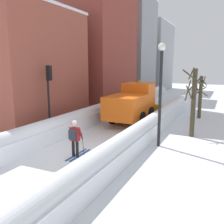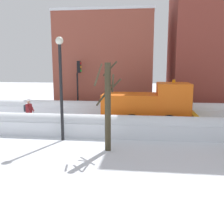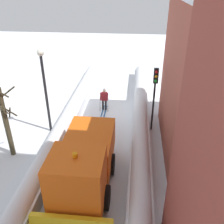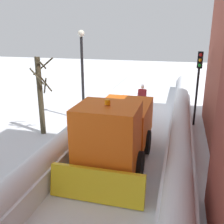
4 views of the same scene
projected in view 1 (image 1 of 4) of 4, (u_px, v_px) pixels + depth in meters
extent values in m
plane|color=white|center=(138.00, 117.00, 20.82)|extent=(80.00, 80.00, 0.00)
cube|color=white|center=(112.00, 110.00, 21.75)|extent=(1.10, 36.00, 0.88)
cylinder|color=white|center=(112.00, 105.00, 21.67)|extent=(0.90, 34.20, 0.90)
cube|color=white|center=(167.00, 115.00, 19.74)|extent=(1.10, 36.00, 0.79)
cylinder|color=white|center=(168.00, 110.00, 19.67)|extent=(0.90, 34.20, 0.90)
cube|color=brown|center=(20.00, 69.00, 17.98)|extent=(6.71, 7.96, 8.11)
cube|color=white|center=(16.00, 8.00, 17.20)|extent=(6.81, 8.06, 0.20)
cube|color=brown|center=(89.00, 32.00, 26.17)|extent=(7.67, 8.73, 15.47)
cube|color=gray|center=(123.00, 49.00, 34.66)|extent=(7.77, 7.01, 13.02)
cube|color=#9EA0A5|center=(143.00, 58.00, 43.12)|extent=(8.39, 9.93, 11.10)
cube|color=white|center=(144.00, 24.00, 42.06)|extent=(8.49, 10.03, 0.20)
cube|color=orange|center=(126.00, 107.00, 17.59)|extent=(2.30, 3.40, 1.60)
cube|color=orange|center=(139.00, 97.00, 19.93)|extent=(2.20, 2.00, 2.30)
cube|color=black|center=(142.00, 90.00, 20.69)|extent=(1.85, 0.06, 1.01)
cube|color=yellow|center=(143.00, 109.00, 21.35)|extent=(3.20, 0.46, 1.13)
cylinder|color=orange|center=(139.00, 81.00, 19.69)|extent=(0.20, 0.20, 0.18)
cylinder|color=black|center=(124.00, 112.00, 20.37)|extent=(0.25, 1.10, 1.10)
cylinder|color=black|center=(151.00, 114.00, 19.41)|extent=(0.25, 1.10, 1.10)
cylinder|color=black|center=(112.00, 116.00, 18.41)|extent=(0.25, 1.10, 1.10)
cylinder|color=black|center=(142.00, 119.00, 17.45)|extent=(0.25, 1.10, 1.10)
cylinder|color=black|center=(73.00, 148.00, 11.80)|extent=(0.14, 0.14, 0.82)
cylinder|color=black|center=(77.00, 149.00, 11.71)|extent=(0.14, 0.14, 0.82)
cube|color=maroon|center=(75.00, 134.00, 11.62)|extent=(0.42, 0.26, 0.62)
cube|color=#262D38|center=(72.00, 135.00, 11.43)|extent=(0.32, 0.16, 0.44)
sphere|color=tan|center=(75.00, 124.00, 11.53)|extent=(0.24, 0.24, 0.24)
sphere|color=silver|center=(74.00, 122.00, 11.51)|extent=(0.22, 0.22, 0.22)
cylinder|color=maroon|center=(71.00, 132.00, 11.81)|extent=(0.09, 0.33, 0.56)
cylinder|color=maroon|center=(81.00, 134.00, 11.59)|extent=(0.09, 0.33, 0.56)
cube|color=#194C8C|center=(76.00, 155.00, 12.09)|extent=(0.09, 1.80, 0.03)
cube|color=#194C8C|center=(80.00, 155.00, 12.00)|extent=(0.09, 1.80, 0.03)
cylinder|color=#262628|center=(72.00, 143.00, 12.04)|extent=(0.02, 0.19, 1.19)
cylinder|color=#262628|center=(83.00, 144.00, 11.79)|extent=(0.02, 0.19, 1.19)
cylinder|color=black|center=(49.00, 109.00, 15.16)|extent=(0.12, 0.12, 3.39)
cube|color=black|center=(49.00, 73.00, 14.88)|extent=(0.28, 0.24, 0.90)
sphere|color=red|center=(50.00, 68.00, 14.94)|extent=(0.18, 0.18, 0.18)
sphere|color=gold|center=(50.00, 73.00, 14.99)|extent=(0.18, 0.18, 0.18)
sphere|color=green|center=(51.00, 78.00, 15.05)|extent=(0.18, 0.18, 0.18)
cylinder|color=black|center=(160.00, 100.00, 12.97)|extent=(0.16, 0.16, 5.03)
sphere|color=silver|center=(162.00, 47.00, 12.46)|extent=(0.40, 0.40, 0.40)
cylinder|color=#3E3725|center=(193.00, 103.00, 14.84)|extent=(0.28, 0.28, 4.12)
cylinder|color=#3E3725|center=(190.00, 94.00, 14.65)|extent=(0.60, 0.70, 1.00)
cylinder|color=#3E3725|center=(194.00, 84.00, 14.85)|extent=(0.72, 0.19, 0.87)
cylinder|color=#3E3725|center=(188.00, 90.00, 14.89)|extent=(0.18, 1.11, 1.14)
cylinder|color=#3E3725|center=(192.00, 73.00, 14.67)|extent=(0.27, 0.70, 0.72)
cylinder|color=#3E3725|center=(193.00, 78.00, 14.18)|extent=(1.30, 0.20, 1.00)
cylinder|color=#453B29|center=(200.00, 97.00, 20.16)|extent=(0.28, 0.28, 3.44)
cylinder|color=#453B29|center=(204.00, 81.00, 19.90)|extent=(0.29, 0.62, 0.77)
cylinder|color=#453B29|center=(203.00, 81.00, 19.66)|extent=(0.60, 0.60, 0.77)
cylinder|color=#453B29|center=(202.00, 92.00, 19.75)|extent=(0.90, 0.48, 0.73)
cylinder|color=#453B29|center=(201.00, 91.00, 20.33)|extent=(0.88, 0.14, 0.74)
cylinder|color=#453B29|center=(197.00, 85.00, 20.03)|extent=(0.27, 0.93, 1.00)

